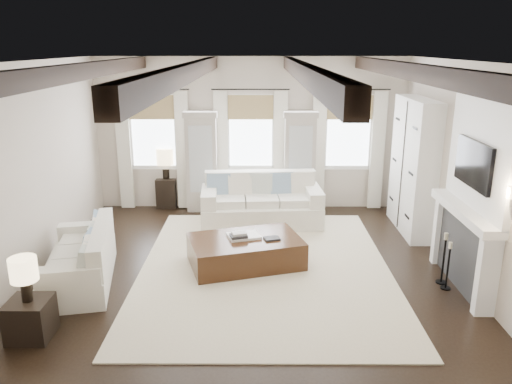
{
  "coord_description": "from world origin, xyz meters",
  "views": [
    {
      "loc": [
        0.16,
        -6.69,
        3.42
      ],
      "look_at": [
        0.12,
        0.98,
        1.15
      ],
      "focal_mm": 35.0,
      "sensor_mm": 36.0,
      "label": 1
    }
  ],
  "objects_px": {
    "sofa_back": "(261,204)",
    "side_table_front": "(31,319)",
    "side_table_back": "(167,192)",
    "ottoman": "(245,252)",
    "sofa_left": "(84,260)"
  },
  "relations": [
    {
      "from": "sofa_back",
      "to": "side_table_front",
      "type": "height_order",
      "value": "sofa_back"
    },
    {
      "from": "side_table_front",
      "to": "side_table_back",
      "type": "bearing_deg",
      "value": 81.65
    },
    {
      "from": "sofa_back",
      "to": "ottoman",
      "type": "bearing_deg",
      "value": -97.61
    },
    {
      "from": "ottoman",
      "to": "side_table_back",
      "type": "height_order",
      "value": "side_table_back"
    },
    {
      "from": "sofa_left",
      "to": "sofa_back",
      "type": "bearing_deg",
      "value": 43.92
    },
    {
      "from": "ottoman",
      "to": "side_table_back",
      "type": "distance_m",
      "value": 3.54
    },
    {
      "from": "sofa_back",
      "to": "side_table_back",
      "type": "height_order",
      "value": "sofa_back"
    },
    {
      "from": "sofa_back",
      "to": "ottoman",
      "type": "relative_size",
      "value": 1.38
    },
    {
      "from": "ottoman",
      "to": "side_table_back",
      "type": "relative_size",
      "value": 2.72
    },
    {
      "from": "ottoman",
      "to": "sofa_left",
      "type": "bearing_deg",
      "value": 177.33
    },
    {
      "from": "sofa_left",
      "to": "ottoman",
      "type": "distance_m",
      "value": 2.47
    },
    {
      "from": "sofa_left",
      "to": "ottoman",
      "type": "height_order",
      "value": "sofa_left"
    },
    {
      "from": "sofa_left",
      "to": "ottoman",
      "type": "relative_size",
      "value": 1.21
    },
    {
      "from": "side_table_front",
      "to": "side_table_back",
      "type": "distance_m",
      "value": 5.19
    },
    {
      "from": "sofa_back",
      "to": "ottoman",
      "type": "distance_m",
      "value": 2.0
    }
  ]
}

